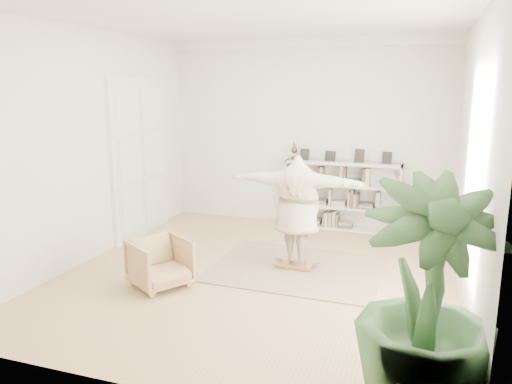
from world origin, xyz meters
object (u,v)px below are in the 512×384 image
(bookshelf, at_px, (341,196))
(armchair, at_px, (160,263))
(person, at_px, (298,208))
(rocker_board, at_px, (297,265))
(houseplant, at_px, (427,302))

(bookshelf, xyz_separation_m, armchair, (-1.89, -3.64, -0.30))
(person, bearing_deg, rocker_board, -43.58)
(bookshelf, bearing_deg, person, -96.24)
(rocker_board, bearing_deg, bookshelf, 85.18)
(armchair, relative_size, person, 0.36)
(bookshelf, relative_size, armchair, 2.96)
(armchair, relative_size, houseplant, 0.37)
(rocker_board, relative_size, person, 0.23)
(rocker_board, distance_m, houseplant, 3.61)
(rocker_board, bearing_deg, houseplant, -57.05)
(armchair, height_order, houseplant, houseplant)
(rocker_board, bearing_deg, person, -43.58)
(armchair, relative_size, rocker_board, 1.56)
(bookshelf, distance_m, armchair, 4.11)
(bookshelf, height_order, houseplant, houseplant)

